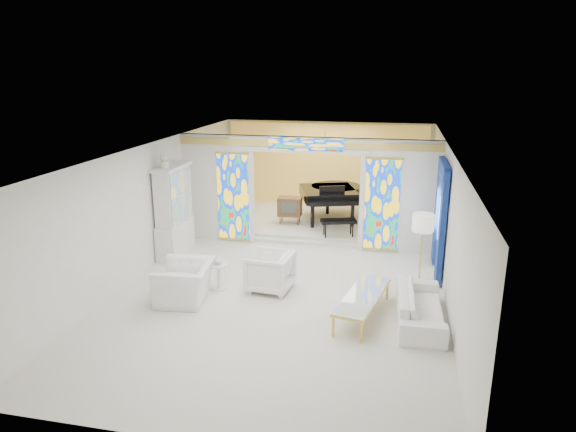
% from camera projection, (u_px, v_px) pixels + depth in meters
% --- Properties ---
extents(floor, '(12.00, 12.00, 0.00)m').
position_uv_depth(floor, '(291.00, 272.00, 12.35)').
color(floor, silver).
rests_on(floor, ground).
extents(ceiling, '(7.00, 12.00, 0.02)m').
position_uv_depth(ceiling, '(291.00, 148.00, 11.52)').
color(ceiling, white).
rests_on(ceiling, wall_back).
extents(wall_back, '(7.00, 0.02, 3.00)m').
position_uv_depth(wall_back, '(327.00, 166.00, 17.57)').
color(wall_back, silver).
rests_on(wall_back, floor).
extents(wall_front, '(7.00, 0.02, 3.00)m').
position_uv_depth(wall_front, '(191.00, 342.00, 6.30)').
color(wall_front, silver).
rests_on(wall_front, floor).
extents(wall_left, '(0.02, 12.00, 3.00)m').
position_uv_depth(wall_left, '(152.00, 204.00, 12.64)').
color(wall_left, silver).
rests_on(wall_left, floor).
extents(wall_right, '(0.02, 12.00, 3.00)m').
position_uv_depth(wall_right, '(447.00, 222.00, 11.23)').
color(wall_right, silver).
rests_on(wall_right, floor).
extents(partition_wall, '(7.00, 0.22, 3.00)m').
position_uv_depth(partition_wall, '(306.00, 187.00, 13.77)').
color(partition_wall, silver).
rests_on(partition_wall, floor).
extents(stained_glass_left, '(0.90, 0.04, 2.40)m').
position_uv_depth(stained_glass_left, '(233.00, 197.00, 14.18)').
color(stained_glass_left, gold).
rests_on(stained_glass_left, partition_wall).
extents(stained_glass_right, '(0.90, 0.04, 2.40)m').
position_uv_depth(stained_glass_right, '(382.00, 205.00, 13.36)').
color(stained_glass_right, gold).
rests_on(stained_glass_right, partition_wall).
extents(stained_glass_transom, '(2.00, 0.04, 0.34)m').
position_uv_depth(stained_glass_transom, '(306.00, 144.00, 13.34)').
color(stained_glass_transom, gold).
rests_on(stained_glass_transom, partition_wall).
extents(alcove_platform, '(6.80, 3.80, 0.18)m').
position_uv_depth(alcove_platform, '(317.00, 221.00, 16.18)').
color(alcove_platform, silver).
rests_on(alcove_platform, floor).
extents(gold_curtain_back, '(6.70, 0.10, 2.90)m').
position_uv_depth(gold_curtain_back, '(326.00, 166.00, 17.46)').
color(gold_curtain_back, gold).
rests_on(gold_curtain_back, wall_back).
extents(chandelier, '(0.48, 0.48, 0.30)m').
position_uv_depth(chandelier, '(325.00, 144.00, 15.36)').
color(chandelier, gold).
rests_on(chandelier, ceiling).
extents(blue_drapes, '(0.14, 1.85, 2.65)m').
position_uv_depth(blue_drapes, '(441.00, 210.00, 11.89)').
color(blue_drapes, navy).
rests_on(blue_drapes, wall_right).
extents(china_cabinet, '(0.56, 1.46, 2.72)m').
position_uv_depth(china_cabinet, '(174.00, 211.00, 13.24)').
color(china_cabinet, silver).
rests_on(china_cabinet, floor).
extents(armchair_left, '(1.23, 1.36, 0.80)m').
position_uv_depth(armchair_left, '(185.00, 282.00, 10.78)').
color(armchair_left, silver).
rests_on(armchair_left, floor).
extents(armchair_right, '(1.03, 1.01, 0.86)m').
position_uv_depth(armchair_right, '(270.00, 271.00, 11.27)').
color(armchair_right, white).
rests_on(armchair_right, floor).
extents(sofa, '(0.90, 2.17, 0.63)m').
position_uv_depth(sofa, '(420.00, 307.00, 9.88)').
color(sofa, white).
rests_on(sofa, floor).
extents(side_table, '(0.61, 0.61, 0.59)m').
position_uv_depth(side_table, '(219.00, 273.00, 11.32)').
color(side_table, silver).
rests_on(side_table, floor).
extents(vase, '(0.22, 0.22, 0.19)m').
position_uv_depth(vase, '(218.00, 260.00, 11.24)').
color(vase, white).
rests_on(vase, side_table).
extents(coffee_table, '(1.06, 2.18, 0.47)m').
position_uv_depth(coffee_table, '(363.00, 297.00, 10.05)').
color(coffee_table, silver).
rests_on(coffee_table, floor).
extents(floor_lamp, '(0.55, 0.55, 1.84)m').
position_uv_depth(floor_lamp, '(423.00, 227.00, 10.63)').
color(floor_lamp, gold).
rests_on(floor_lamp, floor).
extents(grand_piano, '(2.21, 3.36, 1.21)m').
position_uv_depth(grand_piano, '(332.00, 193.00, 15.89)').
color(grand_piano, black).
rests_on(grand_piano, alcove_platform).
extents(tv_console, '(0.72, 0.51, 0.81)m').
position_uv_depth(tv_console, '(290.00, 207.00, 15.47)').
color(tv_console, brown).
rests_on(tv_console, alcove_platform).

